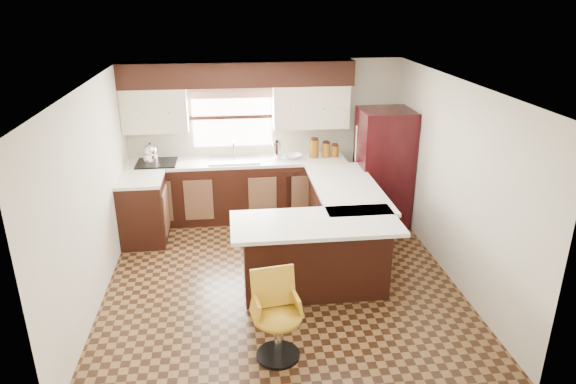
{
  "coord_description": "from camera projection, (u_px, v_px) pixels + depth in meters",
  "views": [
    {
      "loc": [
        -0.56,
        -5.56,
        3.32
      ],
      "look_at": [
        0.15,
        0.45,
        0.96
      ],
      "focal_mm": 32.0,
      "sensor_mm": 36.0,
      "label": 1
    }
  ],
  "objects": [
    {
      "name": "valance",
      "position": [
        231.0,
        92.0,
        7.63
      ],
      "size": [
        1.3,
        0.06,
        0.18
      ],
      "primitive_type": "cube",
      "color": "#D19B93",
      "rests_on": "wall_back"
    },
    {
      "name": "bar_chair",
      "position": [
        278.0,
        318.0,
        4.86
      ],
      "size": [
        0.53,
        0.53,
        0.88
      ],
      "primitive_type": null,
      "rotation": [
        0.0,
        0.0,
        0.15
      ],
      "color": "#BE8D1D",
      "rests_on": "floor"
    },
    {
      "name": "counter_left",
      "position": [
        140.0,
        180.0,
        7.03
      ],
      "size": [
        0.6,
        0.7,
        0.04
      ],
      "primitive_type": "cube",
      "color": "silver",
      "rests_on": "base_cab_left"
    },
    {
      "name": "refrigerator",
      "position": [
        383.0,
        168.0,
        7.66
      ],
      "size": [
        0.75,
        0.72,
        1.76
      ],
      "primitive_type": "cube",
      "color": "black",
      "rests_on": "floor"
    },
    {
      "name": "dishwasher",
      "position": [
        305.0,
        196.0,
        7.81
      ],
      "size": [
        0.58,
        0.03,
        0.78
      ],
      "primitive_type": "cube",
      "color": "black",
      "rests_on": "floor"
    },
    {
      "name": "canister_med",
      "position": [
        326.0,
        150.0,
        7.9
      ],
      "size": [
        0.13,
        0.13,
        0.22
      ],
      "primitive_type": "cylinder",
      "color": "brown",
      "rests_on": "counter_back"
    },
    {
      "name": "base_cab_back",
      "position": [
        239.0,
        191.0,
        7.95
      ],
      "size": [
        3.3,
        0.6,
        0.9
      ],
      "primitive_type": "cube",
      "color": "black",
      "rests_on": "floor"
    },
    {
      "name": "canister_small",
      "position": [
        335.0,
        151.0,
        7.93
      ],
      "size": [
        0.12,
        0.12,
        0.17
      ],
      "primitive_type": "cylinder",
      "color": "brown",
      "rests_on": "counter_back"
    },
    {
      "name": "peninsula_return",
      "position": [
        315.0,
        257.0,
        5.96
      ],
      "size": [
        1.65,
        0.6,
        0.9
      ],
      "primitive_type": "cube",
      "color": "black",
      "rests_on": "floor"
    },
    {
      "name": "counter_back",
      "position": [
        238.0,
        162.0,
        7.78
      ],
      "size": [
        3.3,
        0.6,
        0.04
      ],
      "primitive_type": "cube",
      "color": "silver",
      "rests_on": "base_cab_back"
    },
    {
      "name": "counter_pen_long",
      "position": [
        347.0,
        188.0,
        6.76
      ],
      "size": [
        0.84,
        1.95,
        0.04
      ],
      "primitive_type": "cube",
      "color": "silver",
      "rests_on": "peninsula_long"
    },
    {
      "name": "percolator",
      "position": [
        277.0,
        150.0,
        7.79
      ],
      "size": [
        0.13,
        0.13,
        0.27
      ],
      "primitive_type": "cylinder",
      "color": "silver",
      "rests_on": "counter_back"
    },
    {
      "name": "peninsula_long",
      "position": [
        342.0,
        220.0,
        6.92
      ],
      "size": [
        0.6,
        1.95,
        0.9
      ],
      "primitive_type": "cube",
      "color": "black",
      "rests_on": "floor"
    },
    {
      "name": "wall_front",
      "position": [
        309.0,
        288.0,
        3.94
      ],
      "size": [
        4.4,
        0.0,
        4.4
      ],
      "primitive_type": "plane",
      "rotation": [
        -1.57,
        0.0,
        0.0
      ],
      "color": "beige",
      "rests_on": "floor"
    },
    {
      "name": "canister_large",
      "position": [
        314.0,
        149.0,
        7.87
      ],
      "size": [
        0.14,
        0.14,
        0.28
      ],
      "primitive_type": "cylinder",
      "color": "brown",
      "rests_on": "counter_back"
    },
    {
      "name": "ceiling",
      "position": [
        279.0,
        84.0,
        5.54
      ],
      "size": [
        4.4,
        4.4,
        0.0
      ],
      "primitive_type": "plane",
      "rotation": [
        3.14,
        0.0,
        0.0
      ],
      "color": "silver",
      "rests_on": "wall_back"
    },
    {
      "name": "wall_back",
      "position": [
        265.0,
        138.0,
        8.01
      ],
      "size": [
        4.4,
        0.0,
        4.4
      ],
      "primitive_type": "plane",
      "rotation": [
        1.57,
        0.0,
        0.0
      ],
      "color": "beige",
      "rests_on": "floor"
    },
    {
      "name": "cooktop",
      "position": [
        157.0,
        163.0,
        7.62
      ],
      "size": [
        0.58,
        0.5,
        0.02
      ],
      "primitive_type": "cube",
      "color": "black",
      "rests_on": "counter_back"
    },
    {
      "name": "wall_left",
      "position": [
        93.0,
        195.0,
        5.74
      ],
      "size": [
        0.0,
        4.4,
        4.4
      ],
      "primitive_type": "plane",
      "rotation": [
        1.57,
        0.0,
        1.57
      ],
      "color": "beige",
      "rests_on": "floor"
    },
    {
      "name": "upper_cab_right",
      "position": [
        311.0,
        106.0,
        7.73
      ],
      "size": [
        1.14,
        0.35,
        0.64
      ],
      "primitive_type": "cube",
      "color": "beige",
      "rests_on": "wall_back"
    },
    {
      "name": "upper_cab_left",
      "position": [
        155.0,
        110.0,
        7.48
      ],
      "size": [
        0.94,
        0.35,
        0.64
      ],
      "primitive_type": "cube",
      "color": "beige",
      "rests_on": "wall_back"
    },
    {
      "name": "mixing_bowl",
      "position": [
        293.0,
        156.0,
        7.85
      ],
      "size": [
        0.34,
        0.34,
        0.07
      ],
      "primitive_type": "imported",
      "rotation": [
        0.0,
        0.0,
        0.31
      ],
      "color": "white",
      "rests_on": "counter_back"
    },
    {
      "name": "sink",
      "position": [
        234.0,
        160.0,
        7.74
      ],
      "size": [
        0.75,
        0.45,
        0.03
      ],
      "primitive_type": "cube",
      "color": "#B2B2B7",
      "rests_on": "counter_back"
    },
    {
      "name": "window_pane",
      "position": [
        232.0,
        117.0,
        7.81
      ],
      "size": [
        1.2,
        0.02,
        0.9
      ],
      "primitive_type": "cube",
      "color": "white",
      "rests_on": "wall_back"
    },
    {
      "name": "counter_pen_return",
      "position": [
        316.0,
        223.0,
        5.71
      ],
      "size": [
        1.89,
        0.84,
        0.04
      ],
      "primitive_type": "cube",
      "color": "silver",
      "rests_on": "peninsula_return"
    },
    {
      "name": "base_cab_left",
      "position": [
        144.0,
        211.0,
        7.2
      ],
      "size": [
        0.6,
        0.7,
        0.9
      ],
      "primitive_type": "cube",
      "color": "black",
      "rests_on": "floor"
    },
    {
      "name": "wall_right",
      "position": [
        452.0,
        180.0,
        6.2
      ],
      "size": [
        0.0,
        4.4,
        4.4
      ],
      "primitive_type": "plane",
      "rotation": [
        1.57,
        0.0,
        -1.57
      ],
      "color": "beige",
      "rests_on": "floor"
    },
    {
      "name": "kettle",
      "position": [
        151.0,
        153.0,
        7.55
      ],
      "size": [
        0.22,
        0.22,
        0.3
      ],
      "primitive_type": null,
      "color": "silver",
      "rests_on": "cooktop"
    },
    {
      "name": "soffit",
      "position": [
        238.0,
        74.0,
        7.43
      ],
      "size": [
        3.4,
        0.35,
        0.36
      ],
      "primitive_type": "cube",
      "color": "black",
      "rests_on": "wall_back"
    },
    {
      "name": "floor",
      "position": [
        280.0,
        277.0,
        6.41
      ],
      "size": [
        4.4,
        4.4,
        0.0
      ],
      "primitive_type": "plane",
      "color": "#49301A",
      "rests_on": "ground"
    }
  ]
}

